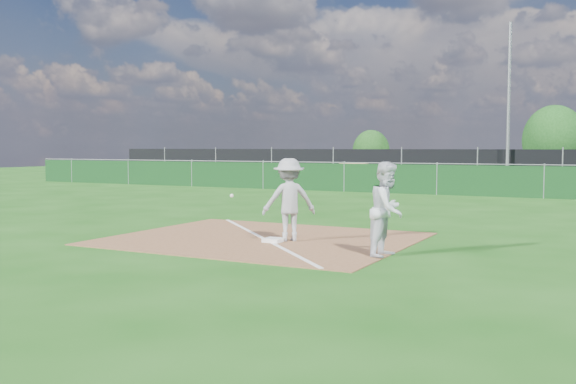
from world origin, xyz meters
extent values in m
plane|color=#174E10|center=(0.00, 10.00, 0.00)|extent=(90.00, 90.00, 0.00)
cube|color=brown|center=(0.00, 1.00, 0.01)|extent=(6.00, 5.00, 0.02)
cube|color=white|center=(0.00, 1.00, 0.03)|extent=(5.01, 5.01, 0.01)
cube|color=#0E3414|center=(0.00, 15.00, 0.60)|extent=(44.00, 0.05, 1.20)
ellipsoid|color=#A2864E|center=(-5.00, 18.50, 0.58)|extent=(3.38, 2.60, 1.17)
cube|color=black|center=(0.00, 23.00, 0.90)|extent=(46.00, 0.04, 1.80)
cube|color=black|center=(0.00, 28.00, 0.01)|extent=(46.00, 9.00, 0.01)
cylinder|color=slate|center=(1.50, 22.70, 4.00)|extent=(0.16, 0.16, 8.00)
cube|color=white|center=(0.45, 0.65, 0.06)|extent=(0.36, 0.36, 0.07)
imported|color=#AFAFB1|center=(0.66, 0.93, 0.85)|extent=(1.23, 1.14, 1.66)
sphere|color=white|center=(-0.55, 0.68, 0.91)|extent=(0.08, 0.08, 0.08)
imported|color=silver|center=(2.97, 0.19, 0.83)|extent=(0.67, 0.84, 1.65)
imported|color=#A0A2A7|center=(-7.08, 26.52, 0.75)|extent=(4.42, 1.97, 1.48)
imported|color=black|center=(0.41, 27.58, 0.68)|extent=(4.21, 1.95, 1.33)
cylinder|color=#382316|center=(-9.44, 33.01, 0.44)|extent=(0.24, 0.24, 0.88)
ellipsoid|color=#174413|center=(-9.44, 33.01, 1.62)|extent=(2.65, 2.65, 3.05)
cylinder|color=#382316|center=(2.67, 33.27, 0.64)|extent=(0.24, 0.24, 1.28)
ellipsoid|color=#154714|center=(2.67, 33.27, 2.35)|extent=(3.85, 3.85, 4.42)
camera|label=1|loc=(6.57, -10.43, 1.90)|focal=40.00mm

